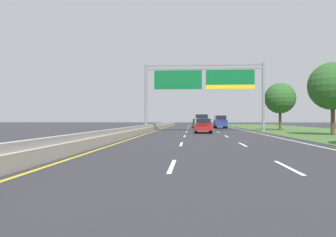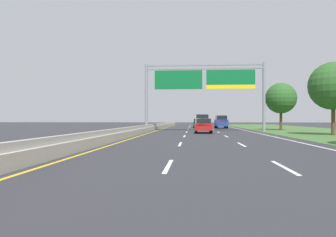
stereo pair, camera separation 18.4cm
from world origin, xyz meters
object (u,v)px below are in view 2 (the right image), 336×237
object	(u,v)px
roadside_tree_far	(281,98)
car_red_centre_lane_sedan	(203,126)
roadside_tree_mid	(333,86)
car_blue_right_lane_suv	(221,122)
car_darkgreen_centre_lane_sedan	(198,123)
pickup_truck_silver	(202,122)
overhead_sign_gantry	(204,83)

from	to	relation	value
roadside_tree_far	car_red_centre_lane_sedan	bearing A→B (deg)	-138.65
car_red_centre_lane_sedan	roadside_tree_mid	world-z (taller)	roadside_tree_mid
car_blue_right_lane_suv	car_darkgreen_centre_lane_sedan	world-z (taller)	car_blue_right_lane_suv
roadside_tree_far	car_blue_right_lane_suv	bearing A→B (deg)	130.87
roadside_tree_mid	roadside_tree_far	xyz separation A→B (m)	(-1.16, 13.62, -0.26)
car_red_centre_lane_sedan	roadside_tree_far	xyz separation A→B (m)	(10.88, 9.58, 3.58)
pickup_truck_silver	car_red_centre_lane_sedan	distance (m)	10.84
car_blue_right_lane_suv	car_red_centre_lane_sedan	size ratio (longest dim) A/B	1.07
pickup_truck_silver	roadside_tree_mid	bearing A→B (deg)	-141.71
overhead_sign_gantry	car_red_centre_lane_sedan	size ratio (longest dim) A/B	3.40
overhead_sign_gantry	car_blue_right_lane_suv	world-z (taller)	overhead_sign_gantry
overhead_sign_gantry	car_blue_right_lane_suv	distance (m)	14.56
overhead_sign_gantry	car_darkgreen_centre_lane_sedan	bearing A→B (deg)	91.60
car_darkgreen_centre_lane_sedan	roadside_tree_mid	size ratio (longest dim) A/B	0.64
pickup_truck_silver	car_darkgreen_centre_lane_sedan	size ratio (longest dim) A/B	1.23
pickup_truck_silver	car_darkgreen_centre_lane_sedan	xyz separation A→B (m)	(-0.43, 12.10, -0.26)
overhead_sign_gantry	roadside_tree_far	xyz separation A→B (m)	(10.63, 4.71, -1.72)
car_red_centre_lane_sedan	roadside_tree_mid	distance (m)	13.27
pickup_truck_silver	roadside_tree_mid	size ratio (longest dim) A/B	0.78
overhead_sign_gantry	car_blue_right_lane_suv	size ratio (longest dim) A/B	3.18
car_blue_right_lane_suv	roadside_tree_far	bearing A→B (deg)	-140.01
roadside_tree_far	overhead_sign_gantry	bearing A→B (deg)	-156.10
pickup_truck_silver	car_blue_right_lane_suv	size ratio (longest dim) A/B	1.14
car_darkgreen_centre_lane_sedan	roadside_tree_mid	world-z (taller)	roadside_tree_mid
car_darkgreen_centre_lane_sedan	roadside_tree_far	xyz separation A→B (m)	(11.14, -13.36, 3.58)
car_red_centre_lane_sedan	pickup_truck_silver	bearing A→B (deg)	-0.05
overhead_sign_gantry	car_red_centre_lane_sedan	world-z (taller)	overhead_sign_gantry
car_darkgreen_centre_lane_sedan	roadside_tree_mid	distance (m)	29.90
pickup_truck_silver	roadside_tree_far	bearing A→B (deg)	-96.99
overhead_sign_gantry	roadside_tree_mid	xyz separation A→B (m)	(11.80, -8.91, -1.47)
car_blue_right_lane_suv	car_red_centre_lane_sedan	world-z (taller)	car_blue_right_lane_suv
pickup_truck_silver	car_blue_right_lane_suv	bearing A→B (deg)	-24.46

